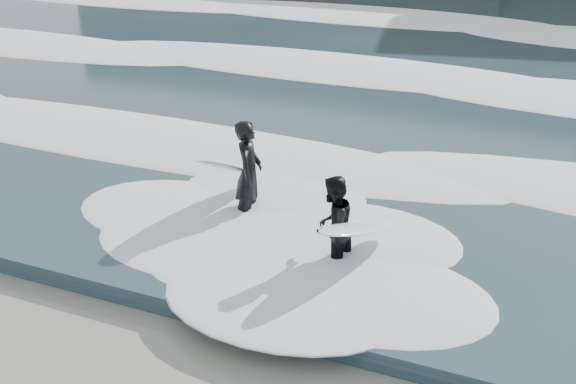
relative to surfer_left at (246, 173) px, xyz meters
name	(u,v)px	position (x,y,z in m)	size (l,w,h in m)	color
sea	(533,17)	(2.34, 22.80, -0.82)	(90.00, 52.00, 0.30)	#263A46
foam_near	(415,169)	(2.34, 2.80, -0.57)	(60.00, 3.20, 0.20)	white
foam_mid	(479,83)	(2.34, 9.80, -0.55)	(60.00, 4.00, 0.24)	white
foam_far	(521,26)	(2.34, 18.80, -0.52)	(60.00, 4.80, 0.30)	white
surfer_left	(246,173)	(0.00, 0.00, 0.00)	(1.05, 1.97, 1.93)	black
surfer_right	(337,227)	(2.09, -1.07, -0.15)	(1.30, 2.16, 1.62)	black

